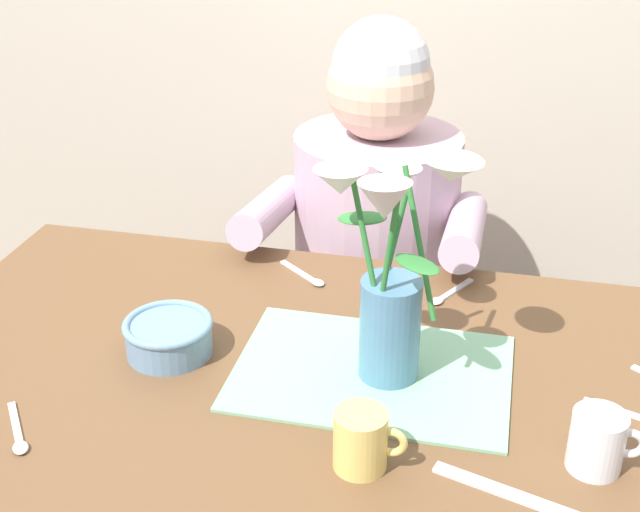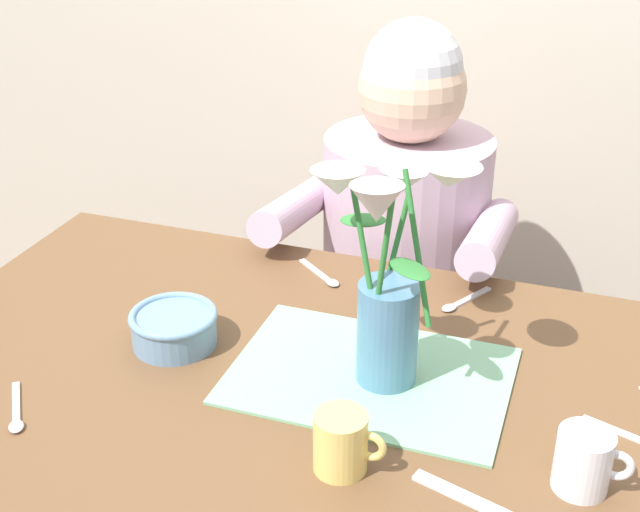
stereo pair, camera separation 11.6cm
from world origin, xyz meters
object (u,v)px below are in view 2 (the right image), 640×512
at_px(ceramic_bowl, 174,327).
at_px(coffee_cup, 584,461).
at_px(seated_person, 402,288).
at_px(flower_vase, 389,275).
at_px(dinner_knife, 485,507).
at_px(tea_cup, 342,442).

bearing_deg(ceramic_bowl, coffee_cup, -11.12).
xyz_separation_m(seated_person, flower_vase, (0.12, -0.57, 0.35)).
distance_m(seated_person, dinner_knife, 0.86).
distance_m(dinner_knife, coffee_cup, 0.13).
relative_size(seated_person, coffee_cup, 12.20).
height_order(seated_person, coffee_cup, seated_person).
height_order(seated_person, flower_vase, seated_person).
distance_m(flower_vase, ceramic_bowl, 0.36).
height_order(ceramic_bowl, tea_cup, tea_cup).
bearing_deg(flower_vase, tea_cup, -90.28).
height_order(flower_vase, tea_cup, flower_vase).
bearing_deg(tea_cup, ceramic_bowl, 150.81).
bearing_deg(ceramic_bowl, tea_cup, -29.19).
xyz_separation_m(flower_vase, ceramic_bowl, (-0.33, -0.02, -0.14)).
height_order(ceramic_bowl, coffee_cup, coffee_cup).
bearing_deg(dinner_knife, flower_vase, 147.29).
bearing_deg(flower_vase, seated_person, 101.33).
xyz_separation_m(seated_person, dinner_knife, (0.30, -0.79, 0.18)).
bearing_deg(tea_cup, coffee_cup, 12.59).
distance_m(ceramic_bowl, dinner_knife, 0.55).
height_order(dinner_knife, tea_cup, tea_cup).
bearing_deg(seated_person, ceramic_bowl, -109.45).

